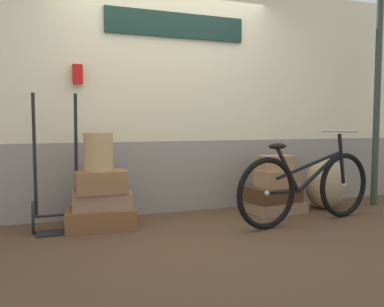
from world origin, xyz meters
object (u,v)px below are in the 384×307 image
suitcase_2 (101,182)px  bicycle (307,187)px  suitcase_1 (102,200)px  suitcase_5 (277,179)px  wicker_basket (98,152)px  suitcase_6 (276,163)px  burlap_sack (326,184)px  luggage_trolley (57,201)px  suitcase_3 (275,207)px  suitcase_0 (101,219)px  suitcase_4 (273,194)px

suitcase_2 → bicycle: 2.12m
suitcase_1 → suitcase_5: (2.00, -0.04, 0.13)m
suitcase_1 → wicker_basket: bearing=-139.9°
suitcase_6 → burlap_sack: suitcase_6 is taller
luggage_trolley → bicycle: (2.46, -0.58, 0.08)m
suitcase_3 → suitcase_6: suitcase_6 is taller
bicycle → wicker_basket: bearing=165.2°
suitcase_0 → suitcase_6: (2.03, 0.02, 0.49)m
suitcase_6 → burlap_sack: (0.69, -0.04, -0.28)m
suitcase_0 → wicker_basket: bearing=122.8°
suitcase_0 → suitcase_5: size_ratio=1.56×
suitcase_5 → burlap_sack: (0.70, -0.00, -0.10)m
wicker_basket → suitcase_0: bearing=-62.8°
bicycle → suitcase_4: bearing=98.0°
suitcase_2 → bicycle: bicycle is taller
suitcase_2 → suitcase_4: bearing=0.9°
suitcase_2 → suitcase_3: (2.01, 0.03, -0.40)m
suitcase_5 → wicker_basket: (-2.03, 0.02, 0.36)m
suitcase_0 → luggage_trolley: (-0.41, 0.05, 0.20)m
suitcase_0 → luggage_trolley: size_ratio=0.51×
suitcase_3 → suitcase_1: bearing=176.5°
suitcase_5 → burlap_sack: size_ratio=0.71×
suitcase_2 → suitcase_5: bearing=0.5°
suitcase_4 → burlap_sack: bearing=-8.1°
suitcase_5 → suitcase_6: suitcase_6 is taller
suitcase_5 → suitcase_6: bearing=63.7°
suitcase_4 → burlap_sack: (0.73, -0.02, 0.09)m
suitcase_3 → suitcase_5: size_ratio=1.43×
suitcase_5 → wicker_basket: size_ratio=1.15×
suitcase_3 → bicycle: bicycle is taller
suitcase_6 → wicker_basket: wicker_basket is taller
suitcase_0 → suitcase_5: suitcase_5 is taller
suitcase_1 → suitcase_5: bearing=2.6°
burlap_sack → bicycle: 0.84m
suitcase_2 → burlap_sack: (2.71, -0.01, -0.16)m
burlap_sack → suitcase_1: bearing=179.0°
suitcase_4 → burlap_sack: burlap_sack is taller
suitcase_2 → suitcase_1: bearing=75.2°
luggage_trolley → wicker_basket: bearing=-5.1°
suitcase_4 → wicker_basket: wicker_basket is taller
suitcase_0 → suitcase_6: bearing=6.3°
suitcase_2 → suitcase_5: suitcase_2 is taller
suitcase_4 → suitcase_6: size_ratio=1.42×
suitcase_3 → burlap_sack: 0.74m
suitcase_4 → luggage_trolley: (-2.39, 0.05, 0.08)m
suitcase_3 → suitcase_6: bearing=9.4°
suitcase_0 → wicker_basket: 0.67m
suitcase_4 → suitcase_6: 0.37m
wicker_basket → burlap_sack: 2.76m
suitcase_3 → suitcase_4: 0.16m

